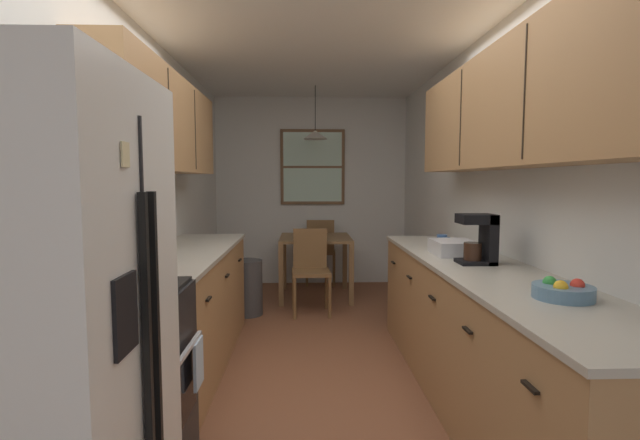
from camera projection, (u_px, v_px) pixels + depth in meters
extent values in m
plane|color=brown|center=(317.00, 352.00, 3.79)|extent=(12.00, 12.00, 0.00)
cube|color=silver|center=(147.00, 199.00, 3.63)|extent=(0.10, 9.00, 2.55)
cube|color=silver|center=(481.00, 199.00, 3.73)|extent=(0.10, 9.00, 2.55)
cube|color=silver|center=(311.00, 191.00, 6.32)|extent=(4.40, 0.10, 2.55)
cube|color=white|center=(316.00, 31.00, 3.57)|extent=(4.40, 9.00, 0.08)
cube|color=white|center=(33.00, 355.00, 1.42)|extent=(0.70, 0.75, 1.76)
cube|color=black|center=(148.00, 370.00, 1.44)|extent=(0.01, 0.01, 1.58)
cube|color=black|center=(148.00, 375.00, 1.40)|extent=(0.02, 0.02, 1.12)
cube|color=black|center=(157.00, 365.00, 1.48)|extent=(0.02, 0.02, 1.12)
cube|color=black|center=(126.00, 314.00, 1.26)|extent=(0.01, 0.15, 0.22)
cube|color=beige|center=(125.00, 155.00, 1.26)|extent=(0.01, 0.05, 0.07)
cube|color=black|center=(117.00, 387.00, 2.15)|extent=(0.62, 0.60, 0.90)
cube|color=black|center=(184.00, 392.00, 2.16)|extent=(0.01, 0.42, 0.30)
cube|color=silver|center=(188.00, 349.00, 2.15)|extent=(0.02, 0.48, 0.02)
cube|color=black|center=(113.00, 292.00, 2.11)|extent=(0.59, 0.57, 0.02)
cube|color=black|center=(50.00, 273.00, 2.09)|extent=(0.06, 0.60, 0.20)
cylinder|color=#2D2D2D|center=(67.00, 296.00, 1.97)|extent=(0.15, 0.15, 0.01)
cylinder|color=#2D2D2D|center=(95.00, 282.00, 2.24)|extent=(0.15, 0.15, 0.01)
cylinder|color=#2D2D2D|center=(133.00, 295.00, 1.98)|extent=(0.15, 0.15, 0.01)
cylinder|color=#2D2D2D|center=(153.00, 282.00, 2.25)|extent=(0.15, 0.15, 0.01)
cube|color=white|center=(80.00, 136.00, 2.05)|extent=(0.38, 0.60, 0.31)
cube|color=black|center=(118.00, 135.00, 1.99)|extent=(0.01, 0.36, 0.20)
cube|color=#2D2D33|center=(140.00, 140.00, 2.26)|extent=(0.01, 0.12, 0.20)
cube|color=#A87A4C|center=(187.00, 310.00, 3.49)|extent=(0.60, 2.07, 0.87)
cube|color=#B7B2A3|center=(186.00, 252.00, 3.45)|extent=(0.63, 2.09, 0.03)
cube|color=black|center=(209.00, 299.00, 2.79)|extent=(0.02, 0.10, 0.01)
cube|color=black|center=(227.00, 276.00, 3.48)|extent=(0.02, 0.10, 0.01)
cube|color=black|center=(240.00, 260.00, 4.17)|extent=(0.02, 0.10, 0.01)
cube|color=#A87A4C|center=(161.00, 124.00, 3.32)|extent=(0.32, 2.17, 0.69)
cube|color=#2D2319|center=(169.00, 118.00, 2.97)|extent=(0.01, 0.01, 0.63)
cube|color=#2D2319|center=(195.00, 130.00, 3.68)|extent=(0.01, 0.01, 0.63)
cube|color=#A87A4C|center=(480.00, 339.00, 2.85)|extent=(0.60, 3.06, 0.87)
cube|color=#B7B2A3|center=(483.00, 268.00, 2.81)|extent=(0.63, 3.08, 0.03)
cube|color=black|center=(530.00, 387.00, 1.60)|extent=(0.02, 0.10, 0.01)
cube|color=black|center=(467.00, 330.00, 2.21)|extent=(0.02, 0.10, 0.01)
cube|color=black|center=(432.00, 298.00, 2.82)|extent=(0.02, 0.10, 0.01)
cube|color=black|center=(409.00, 277.00, 3.43)|extent=(0.02, 0.10, 0.01)
cube|color=black|center=(393.00, 262.00, 4.04)|extent=(0.02, 0.10, 0.01)
cube|color=#A87A4C|center=(514.00, 107.00, 2.68)|extent=(0.32, 2.76, 0.71)
cube|color=#2D2319|center=(525.00, 92.00, 2.23)|extent=(0.01, 0.01, 0.65)
cube|color=#2D2319|center=(461.00, 118.00, 3.13)|extent=(0.01, 0.01, 0.65)
cube|color=brown|center=(315.00, 238.00, 5.55)|extent=(0.85, 0.88, 0.03)
cube|color=brown|center=(281.00, 275.00, 5.15)|extent=(0.06, 0.06, 0.71)
cube|color=brown|center=(351.00, 275.00, 5.18)|extent=(0.06, 0.06, 0.71)
cube|color=brown|center=(284.00, 262.00, 5.97)|extent=(0.06, 0.06, 0.71)
cube|color=brown|center=(345.00, 262.00, 6.00)|extent=(0.06, 0.06, 0.71)
cube|color=brown|center=(311.00, 272.00, 4.85)|extent=(0.42, 0.42, 0.04)
cube|color=brown|center=(310.00, 249.00, 5.01)|extent=(0.37, 0.05, 0.45)
cylinder|color=brown|center=(330.00, 298.00, 4.71)|extent=(0.04, 0.04, 0.43)
cylinder|color=brown|center=(295.00, 299.00, 4.67)|extent=(0.04, 0.04, 0.43)
cylinder|color=brown|center=(326.00, 290.00, 5.07)|extent=(0.04, 0.04, 0.43)
cylinder|color=brown|center=(294.00, 290.00, 5.04)|extent=(0.04, 0.04, 0.43)
cube|color=brown|center=(321.00, 251.00, 6.29)|extent=(0.42, 0.42, 0.04)
cube|color=brown|center=(320.00, 237.00, 6.09)|extent=(0.37, 0.05, 0.45)
cylinder|color=brown|center=(308.00, 266.00, 6.49)|extent=(0.04, 0.04, 0.43)
cylinder|color=brown|center=(334.00, 266.00, 6.49)|extent=(0.04, 0.04, 0.43)
cylinder|color=brown|center=(307.00, 271.00, 6.13)|extent=(0.04, 0.04, 0.43)
cylinder|color=brown|center=(334.00, 271.00, 6.13)|extent=(0.04, 0.04, 0.43)
cylinder|color=black|center=(315.00, 108.00, 5.41)|extent=(0.01, 0.01, 0.53)
cone|color=#B7B2A8|center=(315.00, 135.00, 5.44)|extent=(0.29, 0.29, 0.10)
sphere|color=white|center=(315.00, 133.00, 5.44)|extent=(0.06, 0.06, 0.06)
cube|color=brown|center=(313.00, 167.00, 6.22)|extent=(0.88, 0.04, 1.02)
cube|color=#B2D1B7|center=(313.00, 167.00, 6.21)|extent=(0.80, 0.01, 0.94)
cube|color=brown|center=(313.00, 167.00, 6.20)|extent=(0.80, 0.02, 0.03)
cylinder|color=#3F3F42|center=(248.00, 287.00, 4.83)|extent=(0.31, 0.31, 0.59)
cylinder|color=red|center=(149.00, 256.00, 2.64)|extent=(0.13, 0.13, 0.17)
cylinder|color=white|center=(149.00, 240.00, 2.63)|extent=(0.13, 0.13, 0.02)
cube|color=silver|center=(198.00, 363.00, 2.31)|extent=(0.02, 0.16, 0.24)
cube|color=black|center=(475.00, 262.00, 2.87)|extent=(0.22, 0.18, 0.02)
cube|color=black|center=(489.00, 239.00, 2.87)|extent=(0.06, 0.18, 0.31)
cube|color=black|center=(477.00, 219.00, 2.85)|extent=(0.22, 0.18, 0.06)
cylinder|color=#331E14|center=(473.00, 251.00, 2.87)|extent=(0.11, 0.11, 0.11)
cylinder|color=#335999|center=(442.00, 241.00, 3.61)|extent=(0.08, 0.08, 0.10)
torus|color=#335999|center=(448.00, 240.00, 3.62)|extent=(0.05, 0.01, 0.05)
cylinder|color=#597F9E|center=(563.00, 292.00, 2.02)|extent=(0.26, 0.26, 0.06)
cylinder|color=black|center=(563.00, 289.00, 2.02)|extent=(0.21, 0.21, 0.03)
sphere|color=red|center=(577.00, 285.00, 2.01)|extent=(0.06, 0.06, 0.06)
sphere|color=green|center=(550.00, 283.00, 2.06)|extent=(0.06, 0.06, 0.06)
sphere|color=yellow|center=(561.00, 287.00, 1.97)|extent=(0.06, 0.06, 0.06)
cube|color=silver|center=(453.00, 247.00, 3.23)|extent=(0.28, 0.34, 0.10)
cylinder|color=#4C7299|center=(312.00, 234.00, 5.56)|extent=(0.19, 0.19, 0.06)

